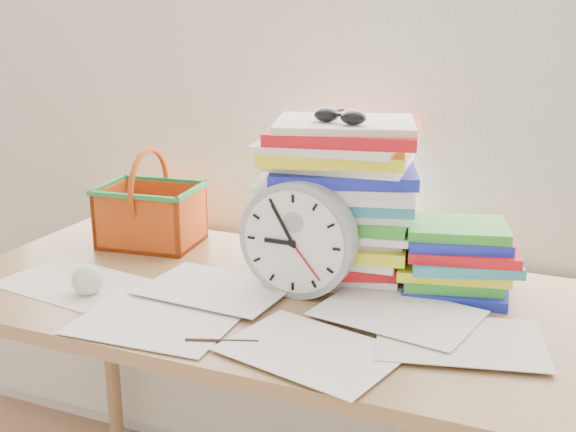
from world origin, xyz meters
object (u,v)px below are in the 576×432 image
at_px(clock, 298,239).
at_px(book_stack, 457,259).
at_px(paper_stack, 338,199).
at_px(basket, 150,198).
at_px(desk, 260,323).

relative_size(clock, book_stack, 0.98).
xyz_separation_m(paper_stack, basket, (-0.52, 0.02, -0.06)).
bearing_deg(desk, paper_stack, 55.06).
height_order(desk, book_stack, book_stack).
bearing_deg(book_stack, clock, -154.12).
height_order(desk, clock, clock).
distance_m(clock, basket, 0.51).
bearing_deg(clock, book_stack, 25.88).
relative_size(desk, clock, 5.56).
distance_m(paper_stack, basket, 0.52).
bearing_deg(paper_stack, clock, -102.43).
distance_m(paper_stack, clock, 0.16).
xyz_separation_m(paper_stack, book_stack, (0.27, -0.00, -0.10)).
relative_size(book_stack, basket, 1.04).
bearing_deg(basket, desk, -32.05).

